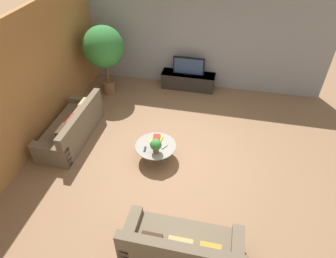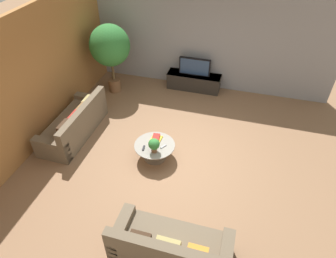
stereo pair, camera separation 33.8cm
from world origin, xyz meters
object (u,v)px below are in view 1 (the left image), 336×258
coffee_table (156,149)px  couch_near_entry (181,248)px  media_console (188,81)px  potted_plant_tabletop (156,145)px  television (189,66)px  couch_by_wall (72,128)px  potted_palm_tall (104,49)px

coffee_table → couch_near_entry: bearing=-65.8°
media_console → potted_plant_tabletop: 3.44m
television → couch_by_wall: television is taller
media_console → television: 0.49m
coffee_table → couch_near_entry: size_ratio=0.47×
potted_plant_tabletop → media_console: bearing=87.6°
media_console → television: television is taller
media_console → couch_near_entry: size_ratio=0.83×
media_console → potted_plant_tabletop: size_ratio=4.78×
couch_near_entry → potted_palm_tall: potted_palm_tall is taller
coffee_table → potted_palm_tall: size_ratio=0.45×
potted_plant_tabletop → television: bearing=87.6°
media_console → coffee_table: size_ratio=1.78×
coffee_table → couch_near_entry: 2.42m
couch_by_wall → potted_palm_tall: bearing=177.6°
media_console → couch_by_wall: (-2.37, -2.94, 0.04)m
couch_near_entry → coffee_table: bearing=-65.8°
television → couch_by_wall: (-2.37, -2.94, -0.45)m
television → coffee_table: (-0.20, -3.21, -0.47)m
media_console → coffee_table: media_console is taller
couch_near_entry → potted_plant_tabletop: couch_near_entry is taller
coffee_table → couch_near_entry: couch_near_entry is taller
coffee_table → couch_by_wall: (-2.16, 0.28, 0.02)m
couch_by_wall → coffee_table: bearing=82.7°
couch_near_entry → media_console: bearing=-81.7°
couch_by_wall → couch_near_entry: same height
television → coffee_table: size_ratio=1.01×
television → potted_plant_tabletop: size_ratio=2.73×
media_console → television: (0.00, -0.00, 0.49)m
couch_near_entry → potted_palm_tall: size_ratio=0.96×
coffee_table → media_console: bearing=86.4°
couch_by_wall → couch_near_entry: (3.15, -2.48, -0.01)m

